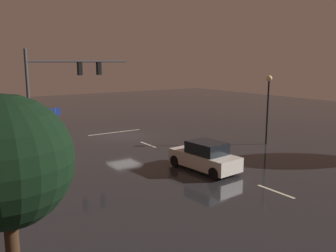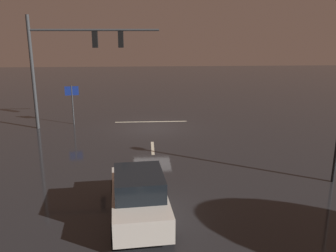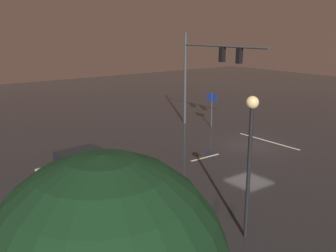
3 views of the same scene
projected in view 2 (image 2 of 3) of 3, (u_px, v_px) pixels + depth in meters
ground_plane at (151, 128)px, 23.31m from camera, size 80.00×80.00×0.00m
traffic_signal_assembly at (72, 53)px, 22.26m from camera, size 8.08×0.47×7.12m
lane_dash_far at (153, 148)px, 19.46m from camera, size 0.16×2.20×0.01m
lane_dash_mid at (156, 198)px, 13.68m from camera, size 0.16×2.20×0.01m
stop_bar at (151, 122)px, 24.96m from camera, size 5.00×0.16×0.01m
car_approaching at (139, 196)px, 12.11m from camera, size 2.23×4.49×1.70m
route_sign at (72, 97)px, 23.87m from camera, size 0.90×0.19×2.64m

